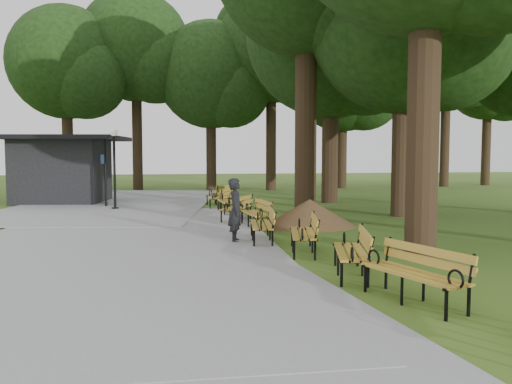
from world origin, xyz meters
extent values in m
plane|color=#365618|center=(0.00, 0.00, 0.00)|extent=(100.00, 100.00, 0.00)
cube|color=gray|center=(-4.00, 3.00, 0.03)|extent=(12.00, 38.00, 0.06)
imported|color=black|center=(-0.98, 2.83, 0.82)|extent=(0.52, 0.67, 1.64)
cylinder|color=black|center=(-4.72, 11.31, 1.52)|extent=(0.10, 0.10, 3.04)
sphere|color=white|center=(-4.72, 11.31, 3.14)|extent=(0.32, 0.32, 0.32)
cone|color=#47301C|center=(1.68, 5.29, 0.43)|extent=(2.47, 2.47, 0.85)
cylinder|color=black|center=(2.82, 0.46, 3.75)|extent=(0.70, 0.70, 7.50)
cylinder|color=black|center=(5.63, 7.27, 3.22)|extent=(0.60, 0.60, 6.45)
sphere|color=black|center=(5.63, 7.27, 7.05)|extent=(6.71, 6.71, 6.71)
cylinder|color=black|center=(2.42, 8.36, 4.21)|extent=(0.80, 0.80, 8.43)
cylinder|color=black|center=(4.88, 12.85, 3.59)|extent=(0.76, 0.76, 7.17)
sphere|color=black|center=(4.88, 12.85, 7.84)|extent=(7.88, 7.88, 7.88)
camera|label=1|loc=(-2.79, -9.87, 2.22)|focal=35.65mm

